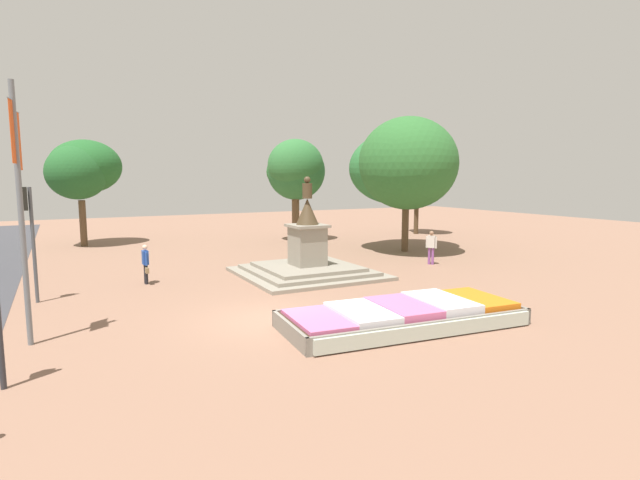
% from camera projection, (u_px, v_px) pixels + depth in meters
% --- Properties ---
extents(ground_plane, '(87.83, 87.83, 0.00)m').
position_uv_depth(ground_plane, '(271.00, 320.00, 15.38)').
color(ground_plane, '#8C6651').
extents(flower_planter, '(7.40, 3.52, 0.70)m').
position_uv_depth(flower_planter, '(406.00, 316.00, 14.74)').
color(flower_planter, '#38281C').
rests_on(flower_planter, ground_plane).
extents(statue_monument, '(5.77, 5.77, 4.39)m').
position_uv_depth(statue_monument, '(307.00, 260.00, 22.26)').
color(statue_monument, gray).
rests_on(statue_monument, ground_plane).
extents(traffic_light_mid_block, '(0.41, 0.29, 4.04)m').
position_uv_depth(traffic_light_mid_block, '(29.00, 223.00, 17.09)').
color(traffic_light_mid_block, '#4C5156').
rests_on(traffic_light_mid_block, ground_plane).
extents(banner_pole, '(0.19, 1.08, 6.77)m').
position_uv_depth(banner_pole, '(20.00, 204.00, 12.64)').
color(banner_pole, slate).
rests_on(banner_pole, ground_plane).
extents(pedestrian_with_handbag, '(0.23, 0.73, 1.63)m').
position_uv_depth(pedestrian_with_handbag, '(146.00, 262.00, 20.40)').
color(pedestrian_with_handbag, black).
rests_on(pedestrian_with_handbag, ground_plane).
extents(pedestrian_near_planter, '(0.39, 0.49, 1.69)m').
position_uv_depth(pedestrian_near_planter, '(431.00, 245.00, 24.96)').
color(pedestrian_near_planter, '#8C4C99').
rests_on(pedestrian_near_planter, ground_plane).
extents(park_tree_far_left, '(4.08, 3.74, 6.87)m').
position_uv_depth(park_tree_far_left, '(295.00, 170.00, 33.64)').
color(park_tree_far_left, brown).
rests_on(park_tree_far_left, ground_plane).
extents(park_tree_behind_statue, '(3.10, 3.99, 5.85)m').
position_uv_depth(park_tree_behind_statue, '(424.00, 178.00, 38.03)').
color(park_tree_behind_statue, '#4C3823').
rests_on(park_tree_behind_statue, ground_plane).
extents(park_tree_far_right, '(6.77, 7.50, 7.71)m').
position_uv_depth(park_tree_far_right, '(404.00, 166.00, 29.08)').
color(park_tree_far_right, brown).
rests_on(park_tree_far_right, ground_plane).
extents(park_tree_street_side, '(4.56, 4.68, 6.71)m').
position_uv_depth(park_tree_street_side, '(82.00, 169.00, 31.33)').
color(park_tree_street_side, brown).
rests_on(park_tree_street_side, ground_plane).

